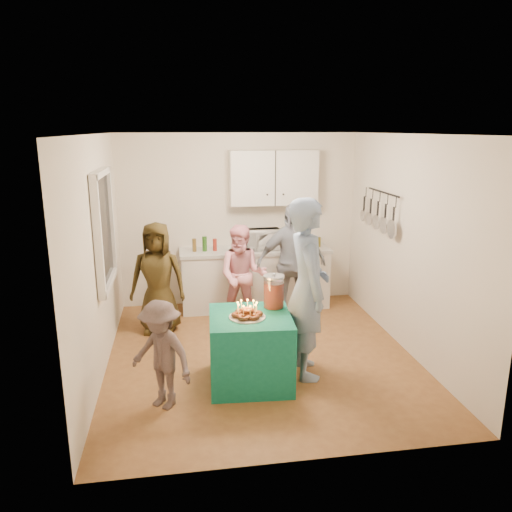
{
  "coord_description": "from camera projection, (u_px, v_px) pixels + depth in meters",
  "views": [
    {
      "loc": [
        -0.93,
        -5.46,
        2.66
      ],
      "look_at": [
        0.0,
        0.35,
        1.15
      ],
      "focal_mm": 35.0,
      "sensor_mm": 36.0,
      "label": 1
    }
  ],
  "objects": [
    {
      "name": "counter",
      "position": [
        255.0,
        280.0,
        7.57
      ],
      "size": [
        2.2,
        0.58,
        0.86
      ],
      "primitive_type": "cube",
      "color": "white",
      "rests_on": "floor"
    },
    {
      "name": "countertop",
      "position": [
        255.0,
        250.0,
        7.46
      ],
      "size": [
        2.24,
        0.62,
        0.05
      ],
      "primitive_type": "cube",
      "color": "beige",
      "rests_on": "counter"
    },
    {
      "name": "punch_jar",
      "position": [
        274.0,
        292.0,
        5.42
      ],
      "size": [
        0.22,
        0.22,
        0.34
      ],
      "primitive_type": "cylinder",
      "color": "#AD250D",
      "rests_on": "party_table"
    },
    {
      "name": "left_wall",
      "position": [
        98.0,
        257.0,
        5.43
      ],
      "size": [
        4.0,
        4.0,
        0.0
      ],
      "primitive_type": "plane",
      "color": "silver",
      "rests_on": "floor"
    },
    {
      "name": "woman_back_center",
      "position": [
        243.0,
        276.0,
        6.83
      ],
      "size": [
        0.78,
        0.67,
        1.4
      ],
      "primitive_type": "imported",
      "rotation": [
        0.0,
        0.0,
        -0.22
      ],
      "color": "pink",
      "rests_on": "floor"
    },
    {
      "name": "child_near_left",
      "position": [
        161.0,
        355.0,
        4.79
      ],
      "size": [
        0.8,
        0.76,
        1.09
      ],
      "primitive_type": "imported",
      "rotation": [
        0.0,
        0.0,
        -0.69
      ],
      "color": "#4D3D3D",
      "rests_on": "floor"
    },
    {
      "name": "woman_back_right",
      "position": [
        291.0,
        263.0,
        6.89
      ],
      "size": [
        1.03,
        0.5,
        1.69
      ],
      "primitive_type": "imported",
      "rotation": [
        0.0,
        0.0,
        0.09
      ],
      "color": "#0F1B34",
      "rests_on": "floor"
    },
    {
      "name": "party_table",
      "position": [
        250.0,
        349.0,
        5.3
      ],
      "size": [
        0.9,
        0.9,
        0.76
      ],
      "primitive_type": "cube",
      "rotation": [
        0.0,
        0.0,
        -0.06
      ],
      "color": "#106A51",
      "rests_on": "floor"
    },
    {
      "name": "upper_cabinet",
      "position": [
        273.0,
        178.0,
        7.39
      ],
      "size": [
        1.3,
        0.3,
        0.8
      ],
      "primitive_type": "cube",
      "color": "white",
      "rests_on": "back_wall"
    },
    {
      "name": "back_wall",
      "position": [
        239.0,
        220.0,
        7.61
      ],
      "size": [
        3.6,
        3.6,
        0.0
      ],
      "primitive_type": "plane",
      "color": "silver",
      "rests_on": "floor"
    },
    {
      "name": "pot_rack",
      "position": [
        381.0,
        211.0,
        6.56
      ],
      "size": [
        0.12,
        1.0,
        0.6
      ],
      "primitive_type": "cube",
      "color": "black",
      "rests_on": "right_wall"
    },
    {
      "name": "floor",
      "position": [
        261.0,
        355.0,
        6.02
      ],
      "size": [
        4.0,
        4.0,
        0.0
      ],
      "primitive_type": "plane",
      "color": "brown",
      "rests_on": "ground"
    },
    {
      "name": "microwave",
      "position": [
        263.0,
        239.0,
        7.44
      ],
      "size": [
        0.53,
        0.37,
        0.29
      ],
      "primitive_type": "imported",
      "rotation": [
        0.0,
        0.0,
        0.03
      ],
      "color": "white",
      "rests_on": "countertop"
    },
    {
      "name": "ceiling",
      "position": [
        261.0,
        134.0,
        5.38
      ],
      "size": [
        4.0,
        4.0,
        0.0
      ],
      "primitive_type": "plane",
      "color": "white",
      "rests_on": "floor"
    },
    {
      "name": "right_wall",
      "position": [
        409.0,
        245.0,
        5.98
      ],
      "size": [
        4.0,
        4.0,
        0.0
      ],
      "primitive_type": "plane",
      "color": "silver",
      "rests_on": "floor"
    },
    {
      "name": "donut_cake",
      "position": [
        247.0,
        309.0,
        5.13
      ],
      "size": [
        0.38,
        0.38,
        0.18
      ],
      "primitive_type": null,
      "color": "#381C0C",
      "rests_on": "party_table"
    },
    {
      "name": "man_birthday",
      "position": [
        307.0,
        289.0,
        5.36
      ],
      "size": [
        0.49,
        0.73,
        1.97
      ],
      "primitive_type": "imported",
      "rotation": [
        0.0,
        0.0,
        1.54
      ],
      "color": "#829ABD",
      "rests_on": "floor"
    },
    {
      "name": "window_night",
      "position": [
        103.0,
        229.0,
        5.66
      ],
      "size": [
        0.04,
        1.0,
        1.2
      ],
      "primitive_type": "cube",
      "color": "black",
      "rests_on": "left_wall"
    },
    {
      "name": "woman_back_left",
      "position": [
        158.0,
        278.0,
        6.57
      ],
      "size": [
        0.8,
        0.59,
        1.49
      ],
      "primitive_type": "imported",
      "rotation": [
        0.0,
        0.0,
        -0.18
      ],
      "color": "brown",
      "rests_on": "floor"
    }
  ]
}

